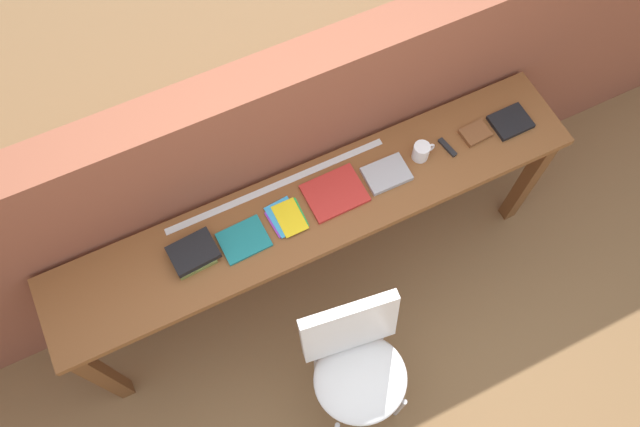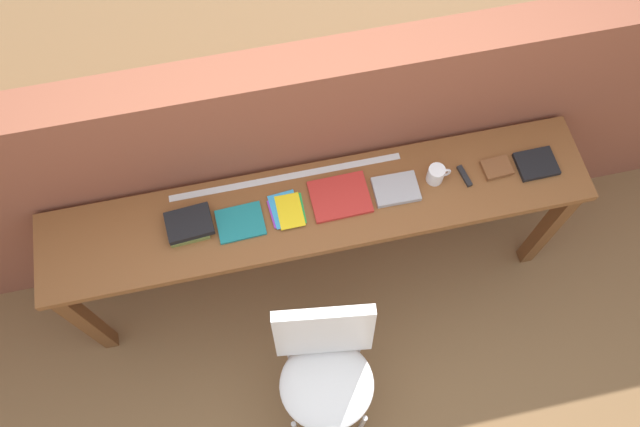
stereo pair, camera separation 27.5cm
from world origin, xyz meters
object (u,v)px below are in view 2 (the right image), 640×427
(multitool_folded, at_px, (464,176))
(mug, at_px, (436,174))
(chair_white_moulded, at_px, (326,366))
(magazine_cycling, at_px, (240,223))
(book_stack_leftmost, at_px, (189,225))
(pamphlet_pile_colourful, at_px, (287,210))
(book_open_centre, at_px, (340,197))
(leather_journal_brown, at_px, (497,168))
(book_repair_rightmost, at_px, (536,164))

(multitool_folded, bearing_deg, mug, 172.84)
(chair_white_moulded, relative_size, multitool_folded, 8.10)
(magazine_cycling, distance_m, multitool_folded, 1.04)
(book_stack_leftmost, relative_size, pamphlet_pile_colourful, 1.11)
(book_stack_leftmost, distance_m, magazine_cycling, 0.22)
(book_stack_leftmost, distance_m, book_open_centre, 0.68)
(mug, height_order, leather_journal_brown, mug)
(magazine_cycling, xyz_separation_m, leather_journal_brown, (1.19, 0.02, 0.01))
(pamphlet_pile_colourful, relative_size, mug, 1.71)
(pamphlet_pile_colourful, relative_size, book_repair_rightmost, 1.04)
(magazine_cycling, distance_m, pamphlet_pile_colourful, 0.21)
(chair_white_moulded, distance_m, mug, 1.01)
(book_stack_leftmost, distance_m, leather_journal_brown, 1.41)
(book_repair_rightmost, bearing_deg, chair_white_moulded, -151.55)
(book_repair_rightmost, bearing_deg, mug, 175.93)
(pamphlet_pile_colourful, bearing_deg, magazine_cycling, -175.51)
(book_open_centre, height_order, mug, mug)
(pamphlet_pile_colourful, distance_m, mug, 0.69)
(chair_white_moulded, relative_size, pamphlet_pile_colourful, 4.74)
(magazine_cycling, height_order, pamphlet_pile_colourful, pamphlet_pile_colourful)
(book_open_centre, relative_size, mug, 2.38)
(book_stack_leftmost, distance_m, multitool_folded, 1.26)
(pamphlet_pile_colourful, height_order, book_open_centre, book_open_centre)
(leather_journal_brown, bearing_deg, book_stack_leftmost, 176.21)
(book_stack_leftmost, bearing_deg, chair_white_moulded, -53.97)
(book_stack_leftmost, xyz_separation_m, leather_journal_brown, (1.41, -0.00, -0.02))
(book_stack_leftmost, xyz_separation_m, book_repair_rightmost, (1.60, -0.02, -0.02))
(book_open_centre, bearing_deg, chair_white_moulded, -108.31)
(chair_white_moulded, bearing_deg, book_open_centre, 72.61)
(chair_white_moulded, distance_m, pamphlet_pile_colourful, 0.74)
(book_open_centre, bearing_deg, leather_journal_brown, -1.45)
(magazine_cycling, xyz_separation_m, multitool_folded, (1.04, 0.02, 0.00))
(pamphlet_pile_colourful, distance_m, leather_journal_brown, 0.98)
(book_stack_leftmost, height_order, pamphlet_pile_colourful, book_stack_leftmost)
(mug, xyz_separation_m, multitool_folded, (0.14, -0.02, -0.04))
(book_stack_leftmost, height_order, magazine_cycling, book_stack_leftmost)
(chair_white_moulded, distance_m, multitool_folded, 1.08)
(leather_journal_brown, bearing_deg, magazine_cycling, 177.50)
(pamphlet_pile_colourful, xyz_separation_m, mug, (0.69, 0.02, 0.04))
(pamphlet_pile_colourful, height_order, mug, mug)
(chair_white_moulded, height_order, multitool_folded, multitool_folded)
(chair_white_moulded, height_order, book_stack_leftmost, book_stack_leftmost)
(magazine_cycling, bearing_deg, book_stack_leftmost, 170.70)
(multitool_folded, bearing_deg, book_open_centre, 178.58)
(multitool_folded, relative_size, leather_journal_brown, 0.85)
(multitool_folded, bearing_deg, book_repair_rightmost, -1.71)
(chair_white_moulded, distance_m, book_stack_leftmost, 0.89)
(mug, xyz_separation_m, leather_journal_brown, (0.29, -0.01, -0.03))
(pamphlet_pile_colourful, distance_m, book_repair_rightmost, 1.17)
(chair_white_moulded, xyz_separation_m, magazine_cycling, (-0.25, 0.62, 0.36))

